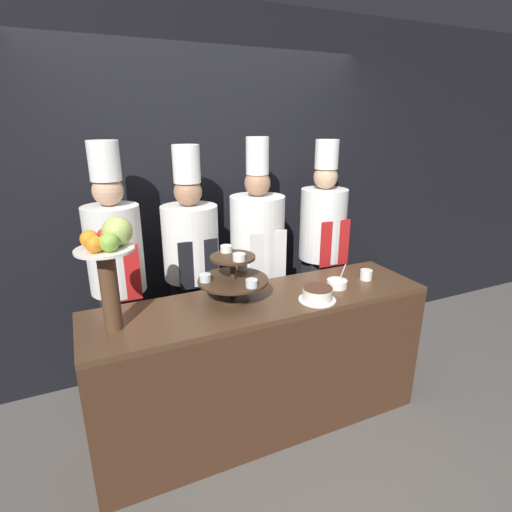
{
  "coord_description": "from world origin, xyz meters",
  "views": [
    {
      "loc": [
        -0.97,
        -1.75,
        1.98
      ],
      "look_at": [
        0.0,
        0.38,
        1.18
      ],
      "focal_mm": 28.0,
      "sensor_mm": 36.0,
      "label": 1
    }
  ],
  "objects_px": {
    "serving_bowl_near": "(337,284)",
    "chef_left": "(117,271)",
    "fruit_pedestal": "(109,256)",
    "chef_center_right": "(257,256)",
    "cake_round": "(317,294)",
    "chef_center_left": "(192,266)",
    "chef_right": "(322,244)",
    "cup_white": "(366,275)",
    "tiered_stand": "(233,275)"
  },
  "relations": [
    {
      "from": "serving_bowl_near",
      "to": "chef_center_left",
      "type": "xyz_separation_m",
      "value": [
        -0.8,
        0.64,
        0.04
      ]
    },
    {
      "from": "cake_round",
      "to": "chef_left",
      "type": "height_order",
      "value": "chef_left"
    },
    {
      "from": "serving_bowl_near",
      "to": "chef_center_right",
      "type": "distance_m",
      "value": 0.7
    },
    {
      "from": "tiered_stand",
      "to": "chef_right",
      "type": "xyz_separation_m",
      "value": [
        0.99,
        0.54,
        -0.08
      ]
    },
    {
      "from": "chef_center_left",
      "to": "chef_center_right",
      "type": "bearing_deg",
      "value": -0.01
    },
    {
      "from": "serving_bowl_near",
      "to": "chef_center_left",
      "type": "distance_m",
      "value": 1.03
    },
    {
      "from": "fruit_pedestal",
      "to": "chef_left",
      "type": "bearing_deg",
      "value": 83.16
    },
    {
      "from": "cake_round",
      "to": "chef_center_left",
      "type": "xyz_separation_m",
      "value": [
        -0.57,
        0.76,
        0.02
      ]
    },
    {
      "from": "cup_white",
      "to": "chef_right",
      "type": "relative_size",
      "value": 0.04
    },
    {
      "from": "cup_white",
      "to": "chef_left",
      "type": "relative_size",
      "value": 0.04
    },
    {
      "from": "cup_white",
      "to": "chef_right",
      "type": "distance_m",
      "value": 0.61
    },
    {
      "from": "cup_white",
      "to": "chef_center_right",
      "type": "xyz_separation_m",
      "value": [
        -0.55,
        0.61,
        0.03
      ]
    },
    {
      "from": "chef_center_left",
      "to": "cup_white",
      "type": "bearing_deg",
      "value": -29.57
    },
    {
      "from": "cup_white",
      "to": "cake_round",
      "type": "bearing_deg",
      "value": -163.03
    },
    {
      "from": "tiered_stand",
      "to": "chef_right",
      "type": "relative_size",
      "value": 0.23
    },
    {
      "from": "chef_left",
      "to": "chef_center_left",
      "type": "xyz_separation_m",
      "value": [
        0.51,
        0.0,
        -0.04
      ]
    },
    {
      "from": "cake_round",
      "to": "serving_bowl_near",
      "type": "relative_size",
      "value": 1.49
    },
    {
      "from": "chef_left",
      "to": "chef_right",
      "type": "bearing_deg",
      "value": -0.0
    },
    {
      "from": "cake_round",
      "to": "chef_center_right",
      "type": "distance_m",
      "value": 0.76
    },
    {
      "from": "serving_bowl_near",
      "to": "fruit_pedestal",
      "type": "bearing_deg",
      "value": 178.68
    },
    {
      "from": "chef_left",
      "to": "chef_right",
      "type": "distance_m",
      "value": 1.61
    },
    {
      "from": "tiered_stand",
      "to": "cake_round",
      "type": "bearing_deg",
      "value": -25.3
    },
    {
      "from": "chef_right",
      "to": "chef_center_left",
      "type": "bearing_deg",
      "value": 180.0
    },
    {
      "from": "serving_bowl_near",
      "to": "chef_left",
      "type": "height_order",
      "value": "chef_left"
    },
    {
      "from": "tiered_stand",
      "to": "chef_right",
      "type": "bearing_deg",
      "value": 28.37
    },
    {
      "from": "tiered_stand",
      "to": "cup_white",
      "type": "distance_m",
      "value": 0.97
    },
    {
      "from": "tiered_stand",
      "to": "cake_round",
      "type": "height_order",
      "value": "tiered_stand"
    },
    {
      "from": "chef_left",
      "to": "chef_center_right",
      "type": "xyz_separation_m",
      "value": [
        1.02,
        -0.0,
        -0.04
      ]
    },
    {
      "from": "cup_white",
      "to": "chef_right",
      "type": "xyz_separation_m",
      "value": [
        0.03,
        0.61,
        0.05
      ]
    },
    {
      "from": "fruit_pedestal",
      "to": "chef_center_right",
      "type": "height_order",
      "value": "chef_center_right"
    },
    {
      "from": "chef_center_left",
      "to": "tiered_stand",
      "type": "bearing_deg",
      "value": -78.63
    },
    {
      "from": "cake_round",
      "to": "cup_white",
      "type": "bearing_deg",
      "value": 16.97
    },
    {
      "from": "fruit_pedestal",
      "to": "cup_white",
      "type": "distance_m",
      "value": 1.69
    },
    {
      "from": "cake_round",
      "to": "cup_white",
      "type": "relative_size",
      "value": 2.8
    },
    {
      "from": "chef_left",
      "to": "chef_center_right",
      "type": "bearing_deg",
      "value": -0.0
    },
    {
      "from": "tiered_stand",
      "to": "cake_round",
      "type": "xyz_separation_m",
      "value": [
        0.47,
        -0.22,
        -0.12
      ]
    },
    {
      "from": "cake_round",
      "to": "serving_bowl_near",
      "type": "distance_m",
      "value": 0.26
    },
    {
      "from": "serving_bowl_near",
      "to": "chef_center_right",
      "type": "relative_size",
      "value": 0.08
    },
    {
      "from": "fruit_pedestal",
      "to": "chef_center_left",
      "type": "height_order",
      "value": "chef_center_left"
    },
    {
      "from": "tiered_stand",
      "to": "chef_left",
      "type": "relative_size",
      "value": 0.23
    },
    {
      "from": "cake_round",
      "to": "chef_left",
      "type": "relative_size",
      "value": 0.12
    },
    {
      "from": "tiered_stand",
      "to": "chef_right",
      "type": "distance_m",
      "value": 1.13
    },
    {
      "from": "chef_center_right",
      "to": "chef_right",
      "type": "distance_m",
      "value": 0.59
    },
    {
      "from": "cake_round",
      "to": "chef_center_left",
      "type": "relative_size",
      "value": 0.13
    },
    {
      "from": "tiered_stand",
      "to": "cup_white",
      "type": "bearing_deg",
      "value": -4.12
    },
    {
      "from": "fruit_pedestal",
      "to": "cup_white",
      "type": "relative_size",
      "value": 7.28
    },
    {
      "from": "cake_round",
      "to": "chef_center_left",
      "type": "distance_m",
      "value": 0.95
    },
    {
      "from": "serving_bowl_near",
      "to": "chef_center_right",
      "type": "height_order",
      "value": "chef_center_right"
    },
    {
      "from": "cup_white",
      "to": "chef_center_left",
      "type": "bearing_deg",
      "value": 150.43
    },
    {
      "from": "tiered_stand",
      "to": "chef_center_right",
      "type": "height_order",
      "value": "chef_center_right"
    }
  ]
}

